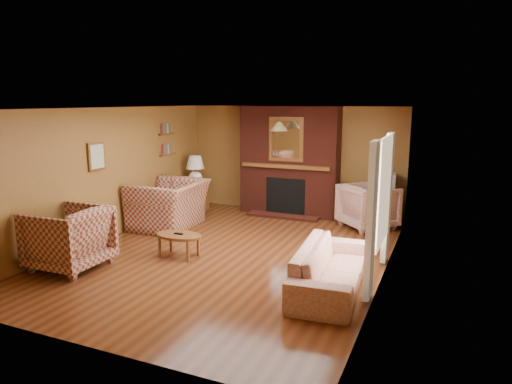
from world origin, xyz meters
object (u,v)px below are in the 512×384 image
at_px(side_table, 196,198).
at_px(crt_tv, 382,185).
at_px(floral_armchair, 368,206).
at_px(plaid_loveseat, 169,204).
at_px(plaid_armchair, 69,238).
at_px(fireplace, 289,162).
at_px(table_lamp, 195,169).
at_px(floral_sofa, 330,267).
at_px(coffee_table, 179,237).
at_px(tv_stand, 380,211).

bearing_deg(side_table, crt_tv, 4.74).
bearing_deg(floral_armchair, plaid_loveseat, 67.07).
bearing_deg(plaid_armchair, side_table, -178.86).
bearing_deg(fireplace, plaid_loveseat, -132.74).
bearing_deg(plaid_loveseat, table_lamp, -174.20).
distance_m(floral_sofa, floral_armchair, 3.27).
relative_size(fireplace, floral_sofa, 1.17).
relative_size(floral_armchair, table_lamp, 1.41).
distance_m(plaid_armchair, table_lamp, 4.05).
relative_size(plaid_loveseat, crt_tv, 2.51).
xyz_separation_m(plaid_armchair, floral_sofa, (3.85, 0.80, -0.17)).
xyz_separation_m(plaid_loveseat, coffee_table, (1.16, -1.46, -0.14)).
bearing_deg(coffee_table, tv_stand, 50.08).
distance_m(fireplace, table_lamp, 2.18).
bearing_deg(floral_armchair, table_lamp, 45.47).
relative_size(fireplace, crt_tv, 4.20).
distance_m(floral_armchair, side_table, 3.95).
bearing_deg(table_lamp, side_table, 0.00).
height_order(side_table, crt_tv, crt_tv).
distance_m(floral_armchair, crt_tv, 0.54).
height_order(coffee_table, crt_tv, crt_tv).
height_order(plaid_armchair, floral_sofa, plaid_armchair).
xyz_separation_m(floral_armchair, side_table, (-3.95, -0.05, -0.15)).
xyz_separation_m(fireplace, tv_stand, (2.05, -0.18, -0.88)).
distance_m(table_lamp, tv_stand, 4.22).
relative_size(fireplace, side_table, 4.08).
xyz_separation_m(coffee_table, crt_tv, (2.74, 3.27, 0.51)).
relative_size(side_table, crt_tv, 1.03).
bearing_deg(tv_stand, floral_sofa, -96.91).
relative_size(plaid_loveseat, side_table, 2.44).
relative_size(coffee_table, side_table, 1.35).
height_order(table_lamp, crt_tv, table_lamp).
xyz_separation_m(coffee_table, tv_stand, (2.74, 3.28, -0.03)).
relative_size(plaid_loveseat, tv_stand, 2.39).
bearing_deg(crt_tv, plaid_loveseat, -155.08).
bearing_deg(tv_stand, plaid_loveseat, -159.52).
xyz_separation_m(floral_sofa, tv_stand, (0.15, 3.57, 0.00)).
xyz_separation_m(fireplace, table_lamp, (-2.10, -0.53, -0.21)).
bearing_deg(plaid_armchair, table_lamp, -178.86).
distance_m(floral_sofa, coffee_table, 2.61).
bearing_deg(table_lamp, floral_sofa, -38.83).
distance_m(plaid_loveseat, floral_sofa, 4.14).
bearing_deg(fireplace, coffee_table, -101.33).
xyz_separation_m(tv_stand, crt_tv, (-0.00, -0.01, 0.54)).
xyz_separation_m(plaid_loveseat, tv_stand, (3.90, 1.82, -0.17)).
height_order(fireplace, side_table, fireplace).
height_order(fireplace, table_lamp, fireplace).
xyz_separation_m(floral_sofa, side_table, (-4.00, 3.22, -0.01)).
bearing_deg(side_table, plaid_armchair, -87.86).
relative_size(fireplace, coffee_table, 3.03).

